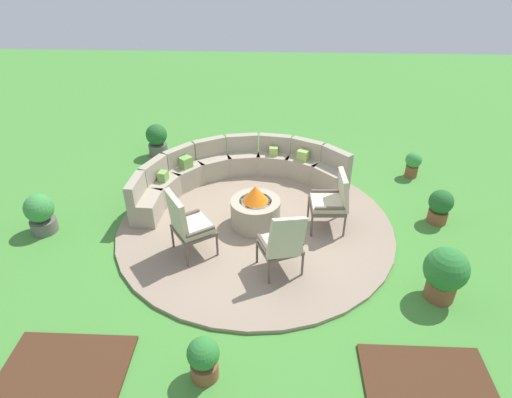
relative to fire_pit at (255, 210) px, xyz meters
name	(u,v)px	position (x,y,z in m)	size (l,w,h in m)	color
ground_plane	(255,227)	(0.00, 0.00, -0.36)	(24.00, 24.00, 0.00)	#478C38
patio_circle	(255,226)	(0.00, 0.00, -0.33)	(4.69, 4.69, 0.06)	gray
mulch_bed_left	(63,373)	(-2.11, -3.01, -0.34)	(1.47, 1.11, 0.04)	#472B19
mulch_bed_right	(429,387)	(2.11, -3.01, -0.34)	(1.47, 1.11, 0.04)	#472B19
fire_pit	(255,210)	(0.00, 0.00, 0.00)	(0.84, 0.84, 0.76)	#9E937F
curved_stone_bench	(234,171)	(-0.48, 1.33, 0.00)	(3.91, 2.37, 0.77)	#9E937F
lounge_chair_front_left	(187,223)	(-0.99, -0.81, 0.27)	(0.78, 0.81, 1.12)	brown
lounge_chair_front_right	(282,243)	(0.44, -1.20, 0.25)	(0.73, 0.73, 1.08)	brown
lounge_chair_back_left	(333,199)	(1.28, 0.01, 0.24)	(0.63, 0.62, 1.01)	brown
potted_plant_0	(440,205)	(3.18, 0.32, -0.03)	(0.42, 0.42, 0.62)	brown
potted_plant_1	(40,213)	(-3.58, -0.26, 0.01)	(0.48, 0.48, 0.70)	#605B56
potted_plant_2	(157,140)	(-2.30, 2.66, 0.03)	(0.46, 0.46, 0.74)	#605B56
potted_plant_3	(204,358)	(-0.45, -2.96, -0.05)	(0.37, 0.37, 0.58)	brown
potted_plant_4	(413,163)	(3.13, 1.94, -0.06)	(0.33, 0.33, 0.54)	brown
potted_plant_5	(445,273)	(2.65, -1.55, 0.09)	(0.60, 0.60, 0.82)	brown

